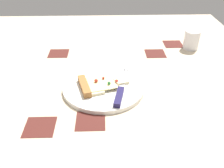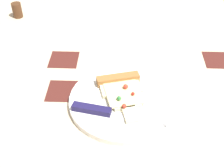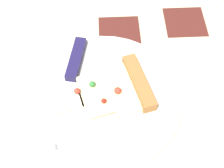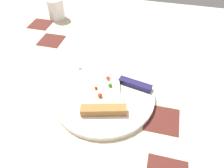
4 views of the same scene
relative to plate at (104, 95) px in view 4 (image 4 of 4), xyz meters
The scene contains 5 objects.
ground_plane 10.53cm from the plate, 35.06° to the right, with size 157.95×157.95×3.00cm.
plate is the anchor object (origin of this frame).
pizza_slice 3.03cm from the plate, 15.13° to the left, with size 18.83×13.43×2.59cm.
knife 7.17cm from the plate, 148.25° to the left, with size 6.87×23.93×2.45cm.
drinking_glass 53.57cm from the plate, 141.13° to the right, with size 7.13×7.13×8.77cm, color white.
Camera 4 is at (31.46, 18.28, 46.13)cm, focal length 34.01 mm.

